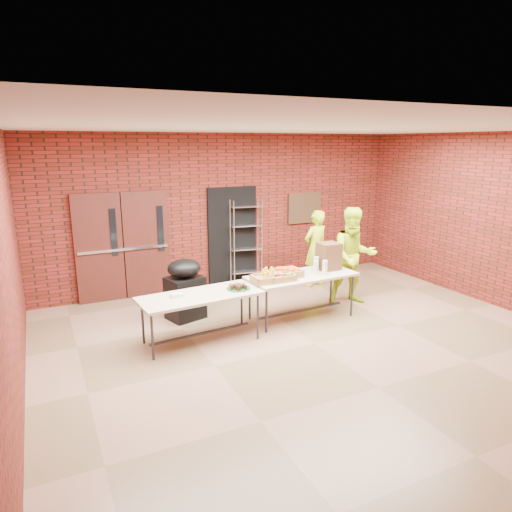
{
  "coord_description": "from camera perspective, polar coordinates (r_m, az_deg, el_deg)",
  "views": [
    {
      "loc": [
        -3.63,
        -5.43,
        2.99
      ],
      "look_at": [
        -0.33,
        1.4,
        1.11
      ],
      "focal_mm": 32.0,
      "sensor_mm": 36.0,
      "label": 1
    }
  ],
  "objects": [
    {
      "name": "room",
      "position": [
        6.68,
        7.81,
        1.78
      ],
      "size": [
        8.08,
        7.08,
        3.28
      ],
      "color": "brown",
      "rests_on": "ground"
    },
    {
      "name": "double_doors",
      "position": [
        9.19,
        -16.23,
        1.2
      ],
      "size": [
        1.78,
        0.12,
        2.1
      ],
      "color": "#431613",
      "rests_on": "room"
    },
    {
      "name": "dark_doorway",
      "position": [
        9.83,
        -2.97,
        2.53
      ],
      "size": [
        1.1,
        0.06,
        2.1
      ],
      "primitive_type": "cube",
      "color": "black",
      "rests_on": "room"
    },
    {
      "name": "bronze_plaque",
      "position": [
        10.56,
        6.1,
        6.01
      ],
      "size": [
        0.85,
        0.04,
        0.7
      ],
      "primitive_type": "cube",
      "color": "#3B2717",
      "rests_on": "room"
    },
    {
      "name": "wire_rack",
      "position": [
        9.84,
        -1.23,
        1.78
      ],
      "size": [
        0.7,
        0.33,
        1.84
      ],
      "primitive_type": null,
      "rotation": [
        0.0,
        0.0,
        -0.16
      ],
      "color": "silver",
      "rests_on": "room"
    },
    {
      "name": "table_left",
      "position": [
        7.0,
        -6.98,
        -5.3
      ],
      "size": [
        1.91,
        0.92,
        0.76
      ],
      "rotation": [
        0.0,
        0.0,
        0.08
      ],
      "color": "#BDAD90",
      "rests_on": "room"
    },
    {
      "name": "table_right",
      "position": [
        7.92,
        5.74,
        -2.8
      ],
      "size": [
        1.94,
        0.88,
        0.78
      ],
      "rotation": [
        0.0,
        0.0,
        0.04
      ],
      "color": "#BDAD90",
      "rests_on": "room"
    },
    {
      "name": "basket_bananas",
      "position": [
        7.46,
        1.3,
        -2.79
      ],
      "size": [
        0.45,
        0.35,
        0.14
      ],
      "color": "#A37741",
      "rests_on": "table_right"
    },
    {
      "name": "basket_oranges",
      "position": [
        7.77,
        3.83,
        -2.09
      ],
      "size": [
        0.49,
        0.38,
        0.15
      ],
      "color": "#A37741",
      "rests_on": "table_right"
    },
    {
      "name": "basket_apples",
      "position": [
        7.56,
        3.16,
        -2.6
      ],
      "size": [
        0.43,
        0.34,
        0.13
      ],
      "color": "#A37741",
      "rests_on": "table_right"
    },
    {
      "name": "muffin_tray",
      "position": [
        7.18,
        -2.21,
        -3.8
      ],
      "size": [
        0.37,
        0.37,
        0.09
      ],
      "color": "#16541F",
      "rests_on": "table_left"
    },
    {
      "name": "napkin_box",
      "position": [
        6.91,
        -9.88,
        -4.85
      ],
      "size": [
        0.18,
        0.12,
        0.06
      ],
      "primitive_type": "cube",
      "color": "silver",
      "rests_on": "table_left"
    },
    {
      "name": "coffee_dispenser",
      "position": [
        8.25,
        9.07,
        -0.02
      ],
      "size": [
        0.37,
        0.33,
        0.48
      ],
      "primitive_type": "cube",
      "color": "#56331D",
      "rests_on": "table_right"
    },
    {
      "name": "cup_stack_front",
      "position": [
        7.95,
        7.45,
        -1.43
      ],
      "size": [
        0.08,
        0.08,
        0.23
      ],
      "primitive_type": "cylinder",
      "color": "silver",
      "rests_on": "table_right"
    },
    {
      "name": "cup_stack_mid",
      "position": [
        7.91,
        8.59,
        -1.46
      ],
      "size": [
        0.09,
        0.09,
        0.26
      ],
      "primitive_type": "cylinder",
      "color": "silver",
      "rests_on": "table_right"
    },
    {
      "name": "cup_stack_back",
      "position": [
        8.11,
        7.55,
        -1.01
      ],
      "size": [
        0.09,
        0.09,
        0.26
      ],
      "primitive_type": "cylinder",
      "color": "silver",
      "rests_on": "table_right"
    },
    {
      "name": "covered_grill",
      "position": [
        8.01,
        -8.88,
        -4.1
      ],
      "size": [
        0.7,
        0.63,
        1.07
      ],
      "rotation": [
        0.0,
        0.0,
        0.28
      ],
      "color": "black",
      "rests_on": "room"
    },
    {
      "name": "volunteer_woman",
      "position": [
        9.73,
        7.44,
        0.92
      ],
      "size": [
        0.66,
        0.5,
        1.64
      ],
      "primitive_type": "imported",
      "rotation": [
        0.0,
        0.0,
        3.34
      ],
      "color": "#BDE119",
      "rests_on": "room"
    },
    {
      "name": "volunteer_man",
      "position": [
        8.77,
        12.07,
        -0.03
      ],
      "size": [
        1.06,
        0.93,
        1.84
      ],
      "primitive_type": "imported",
      "rotation": [
        0.0,
        0.0,
        -0.3
      ],
      "color": "#BDE119",
      "rests_on": "room"
    }
  ]
}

